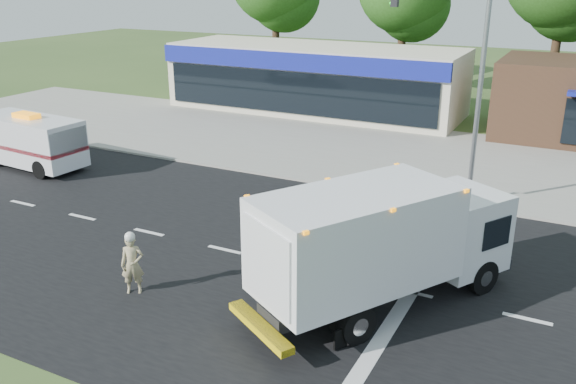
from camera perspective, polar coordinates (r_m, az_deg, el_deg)
name	(u,v)px	position (r m, az deg, el deg)	size (l,w,h in m)	color
ground	(311,270)	(18.05, 2.19, -7.29)	(120.00, 120.00, 0.00)	#385123
road_asphalt	(311,270)	(18.04, 2.19, -7.28)	(60.00, 14.00, 0.02)	black
sidewalk	(396,186)	(25.13, 10.06, 0.60)	(60.00, 2.40, 0.12)	gray
parking_apron	(432,151)	(30.51, 13.31, 3.72)	(60.00, 9.00, 0.02)	gray
lane_markings	(336,301)	(16.48, 4.52, -10.11)	(55.20, 7.00, 0.01)	silver
ems_box_truck	(382,239)	(15.55, 8.75, -4.35)	(5.83, 7.63, 3.33)	black
emergency_worker	(132,263)	(16.98, -14.36, -6.47)	(0.73, 0.67, 1.79)	tan
ambulance_van	(32,141)	(29.19, -22.84, 4.46)	(5.35, 2.41, 2.45)	silver
retail_strip_mall	(315,78)	(38.42, 2.51, 10.58)	(18.00, 6.20, 4.00)	beige
traffic_signal_pole	(463,71)	(22.86, 16.07, 10.81)	(3.51, 0.25, 8.00)	gray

